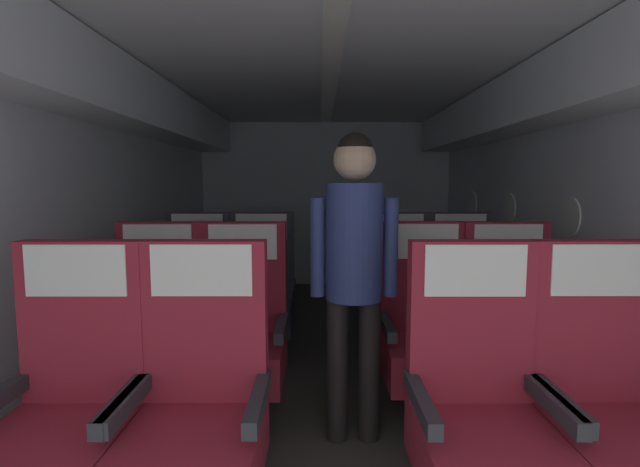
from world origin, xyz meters
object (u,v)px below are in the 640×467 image
at_px(seat_c_right_window, 397,296).
at_px(seat_b_left_aisle, 240,335).
at_px(seat_b_right_window, 424,334).
at_px(flight_attendant, 353,256).
at_px(seat_c_right_aisle, 461,296).
at_px(seat_c_left_aisle, 259,296).
at_px(seat_a_left_aisle, 197,411).
at_px(seat_b_left_window, 154,335).
at_px(seat_a_right_aisle, 607,410).
at_px(seat_a_right_window, 478,411).
at_px(seat_c_left_window, 194,296).
at_px(seat_b_right_aisle, 509,335).
at_px(seat_a_left_window, 68,411).

bearing_deg(seat_c_right_window, seat_b_left_aisle, -138.66).
relative_size(seat_b_right_window, flight_attendant, 0.70).
bearing_deg(seat_b_left_aisle, seat_c_right_aisle, 31.21).
height_order(seat_b_right_window, flight_attendant, flight_attendant).
distance_m(seat_c_left_aisle, flight_attendant, 1.42).
bearing_deg(seat_a_left_aisle, seat_b_left_window, 118.14).
height_order(seat_a_right_aisle, seat_a_right_window, same).
bearing_deg(seat_c_right_window, seat_a_right_window, -89.94).
bearing_deg(seat_c_left_window, seat_c_right_window, -0.13).
xyz_separation_m(seat_a_right_aisle, seat_b_right_aisle, (-0.01, 0.87, 0.00)).
bearing_deg(seat_c_right_window, seat_a_right_aisle, -74.61).
relative_size(seat_a_right_window, seat_c_right_window, 1.00).
bearing_deg(seat_c_right_aisle, seat_a_left_window, -138.19).
distance_m(seat_a_left_aisle, seat_b_left_aisle, 0.87).
relative_size(seat_b_left_aisle, seat_c_right_window, 1.00).
relative_size(seat_a_left_aisle, seat_a_right_aisle, 1.00).
xyz_separation_m(seat_a_left_aisle, seat_b_left_aisle, (0.02, 0.87, 0.00)).
relative_size(seat_c_right_aisle, flight_attendant, 0.70).
xyz_separation_m(seat_a_left_window, seat_b_right_aisle, (2.00, 0.88, 0.00)).
distance_m(seat_a_left_window, seat_b_right_aisle, 2.19).
distance_m(seat_a_left_aisle, seat_c_left_aisle, 1.79).
bearing_deg(seat_c_left_window, seat_b_right_aisle, -24.35).
xyz_separation_m(seat_b_right_aisle, seat_c_left_window, (-2.00, 0.91, 0.00)).
xyz_separation_m(seat_b_right_aisle, seat_b_right_window, (-0.47, 0.02, 0.00)).
bearing_deg(seat_c_right_aisle, seat_c_left_aisle, 179.82).
bearing_deg(seat_b_left_window, seat_c_left_aisle, 62.61).
height_order(seat_b_right_aisle, seat_c_left_window, same).
relative_size(seat_c_left_aisle, seat_c_right_window, 1.00).
distance_m(seat_b_left_window, seat_c_right_window, 1.76).
distance_m(seat_a_left_aisle, seat_a_right_aisle, 1.54).
relative_size(seat_a_right_aisle, seat_b_right_aisle, 1.00).
relative_size(seat_a_left_window, seat_b_right_aisle, 1.00).
xyz_separation_m(seat_b_right_aisle, seat_c_right_aisle, (0.00, 0.91, 0.00)).
xyz_separation_m(seat_a_left_window, flight_attendant, (1.10, 0.61, 0.49)).
relative_size(seat_a_left_aisle, seat_c_left_aisle, 1.00).
xyz_separation_m(seat_a_left_window, seat_c_right_aisle, (2.00, 1.79, 0.00)).
height_order(seat_c_left_aisle, seat_c_right_window, same).
xyz_separation_m(seat_c_right_aisle, flight_attendant, (-0.90, -1.18, 0.49)).
bearing_deg(seat_a_right_window, seat_c_right_aisle, 75.13).
relative_size(seat_c_left_window, seat_c_right_aisle, 1.00).
height_order(seat_a_right_window, flight_attendant, flight_attendant).
relative_size(seat_a_right_window, seat_b_left_window, 1.00).
distance_m(seat_c_left_aisle, seat_c_right_window, 1.04).
distance_m(seat_c_left_window, seat_c_right_aisle, 2.00).
height_order(seat_a_left_aisle, seat_c_right_window, same).
bearing_deg(seat_b_right_window, seat_c_left_aisle, 139.43).
bearing_deg(seat_b_left_window, flight_attendant, -13.82).
bearing_deg(seat_b_right_aisle, seat_b_right_window, 177.49).
bearing_deg(seat_a_left_window, seat_c_right_window, 49.47).
height_order(seat_a_left_window, seat_a_left_aisle, same).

